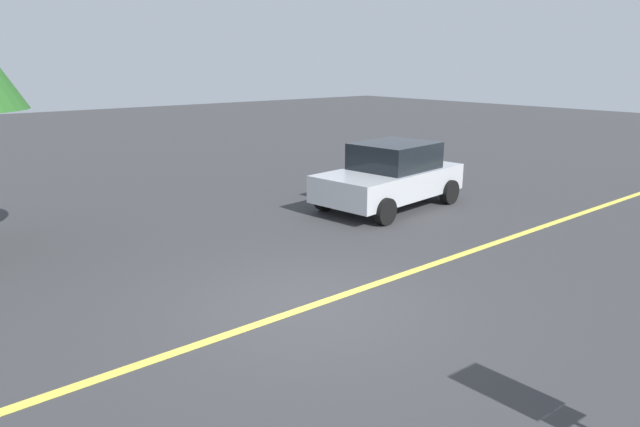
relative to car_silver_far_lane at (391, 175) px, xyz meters
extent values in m
plane|color=#38383A|center=(-5.46, -3.53, -0.82)|extent=(80.00, 80.00, 0.00)
cube|color=#E0D14C|center=(-2.46, -3.53, -0.82)|extent=(28.00, 0.16, 0.01)
cube|color=#B7BABF|center=(-0.06, -0.01, -0.17)|extent=(4.28, 2.35, 0.66)
cube|color=black|center=(0.15, 0.02, 0.49)|extent=(2.14, 1.88, 0.66)
cylinder|color=black|center=(-1.33, -1.10, -0.50)|extent=(0.66, 0.29, 0.64)
cylinder|color=black|center=(-1.55, 0.77, -0.50)|extent=(0.66, 0.29, 0.64)
cylinder|color=black|center=(1.43, -0.79, -0.50)|extent=(0.66, 0.29, 0.64)
cylinder|color=black|center=(1.21, 1.09, -0.50)|extent=(0.66, 0.29, 0.64)
camera|label=1|loc=(-10.40, -9.75, 2.81)|focal=31.54mm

